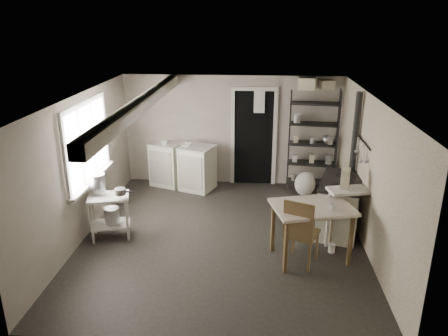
# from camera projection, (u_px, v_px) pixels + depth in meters

# --- Properties ---
(floor) EXTENTS (5.00, 5.00, 0.00)m
(floor) POSITION_uv_depth(u_px,v_px,m) (223.00, 237.00, 7.16)
(floor) COLOR black
(floor) RESTS_ON ground
(ceiling) EXTENTS (5.00, 5.00, 0.00)m
(ceiling) POSITION_uv_depth(u_px,v_px,m) (222.00, 98.00, 6.40)
(ceiling) COLOR beige
(ceiling) RESTS_ON wall_back
(wall_back) EXTENTS (4.50, 0.02, 2.30)m
(wall_back) POSITION_uv_depth(u_px,v_px,m) (232.00, 131.00, 9.13)
(wall_back) COLOR #9F9588
(wall_back) RESTS_ON ground
(wall_front) EXTENTS (4.50, 0.02, 2.30)m
(wall_front) POSITION_uv_depth(u_px,v_px,m) (203.00, 255.00, 4.43)
(wall_front) COLOR #9F9588
(wall_front) RESTS_ON ground
(wall_left) EXTENTS (0.02, 5.00, 2.30)m
(wall_left) POSITION_uv_depth(u_px,v_px,m) (82.00, 168.00, 6.95)
(wall_left) COLOR #9F9588
(wall_left) RESTS_ON ground
(wall_right) EXTENTS (0.02, 5.00, 2.30)m
(wall_right) POSITION_uv_depth(u_px,v_px,m) (370.00, 175.00, 6.61)
(wall_right) COLOR #9F9588
(wall_right) RESTS_ON ground
(window) EXTENTS (0.12, 1.76, 1.28)m
(window) POSITION_uv_depth(u_px,v_px,m) (86.00, 143.00, 7.01)
(window) COLOR beige
(window) RESTS_ON wall_left
(doorway) EXTENTS (0.96, 0.10, 2.08)m
(doorway) POSITION_uv_depth(u_px,v_px,m) (254.00, 139.00, 9.12)
(doorway) COLOR beige
(doorway) RESTS_ON ground
(ceiling_beam) EXTENTS (0.18, 5.00, 0.18)m
(ceiling_beam) POSITION_uv_depth(u_px,v_px,m) (142.00, 103.00, 6.52)
(ceiling_beam) COLOR beige
(ceiling_beam) RESTS_ON ceiling
(wallpaper_panel) EXTENTS (0.01, 5.00, 2.30)m
(wallpaper_panel) POSITION_uv_depth(u_px,v_px,m) (369.00, 175.00, 6.62)
(wallpaper_panel) COLOR beige
(wallpaper_panel) RESTS_ON wall_right
(utensil_rail) EXTENTS (0.06, 1.20, 0.44)m
(utensil_rail) POSITION_uv_depth(u_px,v_px,m) (360.00, 139.00, 7.05)
(utensil_rail) COLOR #BABABD
(utensil_rail) RESTS_ON wall_right
(prep_table) EXTENTS (0.73, 0.60, 0.73)m
(prep_table) POSITION_uv_depth(u_px,v_px,m) (110.00, 215.00, 7.05)
(prep_table) COLOR beige
(prep_table) RESTS_ON ground
(stockpot) EXTENTS (0.31, 0.31, 0.27)m
(stockpot) POSITION_uv_depth(u_px,v_px,m) (97.00, 182.00, 6.92)
(stockpot) COLOR #BABABD
(stockpot) RESTS_ON prep_table
(saucepan) EXTENTS (0.23, 0.23, 0.10)m
(saucepan) POSITION_uv_depth(u_px,v_px,m) (120.00, 192.00, 6.79)
(saucepan) COLOR #BABABD
(saucepan) RESTS_ON prep_table
(bucket) EXTENTS (0.24, 0.24, 0.26)m
(bucket) POSITION_uv_depth(u_px,v_px,m) (112.00, 215.00, 7.05)
(bucket) COLOR #BABABD
(bucket) RESTS_ON prep_table
(base_cabinets) EXTENTS (1.53, 1.05, 0.92)m
(base_cabinets) POSITION_uv_depth(u_px,v_px,m) (183.00, 166.00, 9.13)
(base_cabinets) COLOR silver
(base_cabinets) RESTS_ON ground
(mixing_bowl) EXTENTS (0.37, 0.37, 0.07)m
(mixing_bowl) POSITION_uv_depth(u_px,v_px,m) (186.00, 144.00, 8.86)
(mixing_bowl) COLOR silver
(mixing_bowl) RESTS_ON base_cabinets
(counter_cup) EXTENTS (0.17, 0.17, 0.11)m
(counter_cup) POSITION_uv_depth(u_px,v_px,m) (164.00, 143.00, 8.93)
(counter_cup) COLOR silver
(counter_cup) RESTS_ON base_cabinets
(shelf_rack) EXTENTS (1.02, 0.49, 2.08)m
(shelf_rack) POSITION_uv_depth(u_px,v_px,m) (313.00, 144.00, 8.89)
(shelf_rack) COLOR black
(shelf_rack) RESTS_ON ground
(shelf_jar) EXTENTS (0.11, 0.11, 0.18)m
(shelf_jar) POSITION_uv_depth(u_px,v_px,m) (296.00, 124.00, 8.83)
(shelf_jar) COLOR silver
(shelf_jar) RESTS_ON shelf_rack
(storage_box_a) EXTENTS (0.38, 0.35, 0.22)m
(storage_box_a) POSITION_uv_depth(u_px,v_px,m) (307.00, 93.00, 8.50)
(storage_box_a) COLOR beige
(storage_box_a) RESTS_ON shelf_rack
(storage_box_b) EXTENTS (0.31, 0.30, 0.17)m
(storage_box_b) POSITION_uv_depth(u_px,v_px,m) (326.00, 93.00, 8.55)
(storage_box_b) COLOR beige
(storage_box_b) RESTS_ON shelf_rack
(stove) EXTENTS (0.92, 1.28, 0.90)m
(stove) POSITION_uv_depth(u_px,v_px,m) (339.00, 206.00, 7.26)
(stove) COLOR silver
(stove) RESTS_ON ground
(stovepipe) EXTENTS (0.14, 0.14, 1.51)m
(stovepipe) POSITION_uv_depth(u_px,v_px,m) (356.00, 133.00, 7.25)
(stovepipe) COLOR black
(stovepipe) RESTS_ON stove
(side_ledge) EXTENTS (0.68, 0.47, 0.96)m
(side_ledge) POSITION_uv_depth(u_px,v_px,m) (346.00, 220.00, 6.78)
(side_ledge) COLOR beige
(side_ledge) RESTS_ON ground
(oats_box) EXTENTS (0.17, 0.23, 0.30)m
(oats_box) POSITION_uv_depth(u_px,v_px,m) (345.00, 184.00, 6.65)
(oats_box) COLOR beige
(oats_box) RESTS_ON side_ledge
(work_table) EXTENTS (1.29, 1.05, 0.85)m
(work_table) POSITION_uv_depth(u_px,v_px,m) (310.00, 235.00, 6.44)
(work_table) COLOR beige
(work_table) RESTS_ON ground
(table_cup) EXTENTS (0.12, 0.12, 0.10)m
(table_cup) POSITION_uv_depth(u_px,v_px,m) (332.00, 213.00, 6.17)
(table_cup) COLOR silver
(table_cup) RESTS_ON work_table
(chair) EXTENTS (0.58, 0.59, 1.05)m
(chair) POSITION_uv_depth(u_px,v_px,m) (302.00, 233.00, 6.27)
(chair) COLOR brown
(chair) RESTS_ON ground
(flour_sack) EXTENTS (0.49, 0.44, 0.49)m
(flour_sack) POSITION_uv_depth(u_px,v_px,m) (305.00, 184.00, 8.73)
(flour_sack) COLOR beige
(flour_sack) RESTS_ON ground
(floor_crock) EXTENTS (0.11, 0.11, 0.13)m
(floor_crock) POSITION_uv_depth(u_px,v_px,m) (332.00, 248.00, 6.69)
(floor_crock) COLOR silver
(floor_crock) RESTS_ON ground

